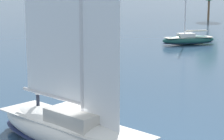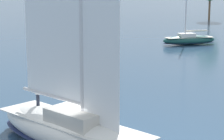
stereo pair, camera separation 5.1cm
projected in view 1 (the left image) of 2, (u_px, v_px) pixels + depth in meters
name	position (u px, v px, depth m)	size (l,w,h in m)	color
sailboat_main	(72.00, 128.00, 23.40)	(11.59, 3.86, 15.68)	white
sailboat_moored_near_marina	(188.00, 40.00, 63.86)	(5.89, 8.34, 11.31)	#194C47
channel_buoy	(83.00, 78.00, 37.58)	(1.17, 1.17, 2.11)	green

